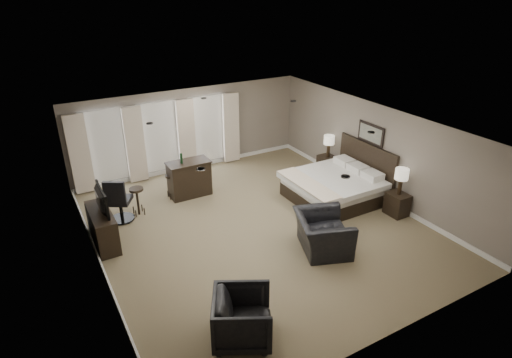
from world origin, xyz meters
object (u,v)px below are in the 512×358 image
lamp_near (401,182)px  bar_counter (189,178)px  bed (336,176)px  lamp_far (329,146)px  tv (99,209)px  dresser (103,228)px  armchair_far (243,316)px  bar_stool_right (172,186)px  nightstand_far (327,165)px  desk_chair (119,199)px  armchair_near (323,227)px  nightstand_near (397,204)px  bar_stool_left (138,201)px

lamp_near → bar_counter: 5.67m
bed → lamp_far: 1.72m
lamp_near → tv: size_ratio=0.70×
dresser → armchair_far: bearing=-71.2°
lamp_far → bar_stool_right: size_ratio=0.97×
nightstand_far → dresser: size_ratio=0.43×
dresser → desk_chair: desk_chair is taller
armchair_near → bar_stool_right: bearing=47.6°
bed → dresser: size_ratio=1.61×
armchair_far → armchair_near: bearing=-34.0°
armchair_far → bar_stool_right: armchair_far is taller
nightstand_near → bar_stool_right: 6.09m
lamp_near → desk_chair: 7.11m
lamp_far → armchair_far: (-5.50, -4.68, -0.45)m
nightstand_far → armchair_near: armchair_near is taller
nightstand_far → lamp_near: lamp_near is taller
tv → bar_counter: bearing=-63.8°
lamp_far → bar_stool_left: bearing=175.7°
lamp_far → desk_chair: 6.32m
lamp_far → bar_stool_left: 5.89m
armchair_near → bar_counter: size_ratio=1.10×
armchair_near → nightstand_far: bearing=-19.1°
dresser → desk_chair: size_ratio=1.19×
bar_counter → bar_stool_right: size_ratio=1.69×
tv → bar_stool_right: (2.17, 1.41, -0.55)m
bar_counter → desk_chair: size_ratio=0.99×
lamp_far → tv: 6.94m
nightstand_far → armchair_far: bearing=-139.6°
nightstand_near → bar_stool_right: bearing=141.3°
nightstand_far → lamp_far: (0.00, 0.00, 0.64)m
armchair_near → bar_counter: bearing=42.4°
bed → armchair_far: bed is taller
nightstand_near → armchair_near: size_ratio=0.46×
armchair_near → nightstand_near: bearing=-62.8°
tv → bar_counter: 2.99m
nightstand_near → lamp_far: bearing=90.0°
tv → bar_stool_right: size_ratio=1.44×
bed → dresser: 6.11m
bed → armchair_near: (-1.78, -1.75, -0.16)m
bar_stool_right → nightstand_near: bearing=-38.7°
nightstand_near → bar_stool_right: bar_stool_right is taller
tv → armchair_near: 5.05m
bed → armchair_near: size_ratio=1.77×
lamp_far → tv: size_ratio=0.67×
lamp_far → nightstand_far: bearing=0.0°
bar_stool_right → desk_chair: desk_chair is taller
armchair_near → bar_counter: armchair_near is taller
armchair_far → bar_stool_right: (0.74, 5.59, -0.15)m
armchair_near → bar_stool_right: (-2.08, 4.11, -0.22)m
bar_stool_left → armchair_far: bearing=-86.1°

